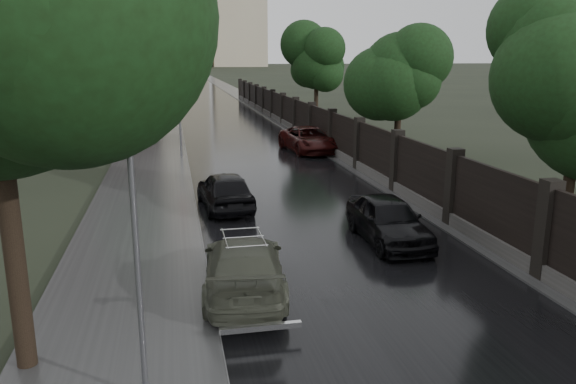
{
  "coord_description": "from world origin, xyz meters",
  "views": [
    {
      "loc": [
        -4.76,
        -7.17,
        5.75
      ],
      "look_at": [
        -1.22,
        9.9,
        1.5
      ],
      "focal_mm": 35.0,
      "sensor_mm": 36.0,
      "label": 1
    }
  ],
  "objects_px": {
    "tree_right_c": "(317,65)",
    "lamp_post": "(137,256)",
    "tree_right_b": "(400,71)",
    "tree_left_far": "(116,64)",
    "car_right_near": "(388,220)",
    "traffic_light": "(180,117)",
    "car_right_far": "(309,139)",
    "hatchback_left": "(225,190)",
    "volga_sedan": "(244,266)"
  },
  "relations": [
    {
      "from": "tree_left_far",
      "to": "tree_right_c",
      "type": "height_order",
      "value": "tree_left_far"
    },
    {
      "from": "tree_left_far",
      "to": "tree_right_b",
      "type": "relative_size",
      "value": 1.05
    },
    {
      "from": "tree_right_c",
      "to": "traffic_light",
      "type": "bearing_deg",
      "value": -128.18
    },
    {
      "from": "tree_left_far",
      "to": "tree_right_b",
      "type": "bearing_deg",
      "value": -27.3
    },
    {
      "from": "tree_right_c",
      "to": "hatchback_left",
      "type": "height_order",
      "value": "tree_right_c"
    },
    {
      "from": "traffic_light",
      "to": "volga_sedan",
      "type": "xyz_separation_m",
      "value": [
        1.12,
        -19.2,
        -1.7
      ]
    },
    {
      "from": "tree_right_b",
      "to": "hatchback_left",
      "type": "distance_m",
      "value": 13.92
    },
    {
      "from": "volga_sedan",
      "to": "lamp_post",
      "type": "bearing_deg",
      "value": 68.76
    },
    {
      "from": "tree_right_b",
      "to": "tree_right_c",
      "type": "distance_m",
      "value": 18.0
    },
    {
      "from": "tree_right_c",
      "to": "car_right_far",
      "type": "height_order",
      "value": "tree_right_c"
    },
    {
      "from": "hatchback_left",
      "to": "car_right_near",
      "type": "relative_size",
      "value": 1.01
    },
    {
      "from": "tree_left_far",
      "to": "lamp_post",
      "type": "bearing_deg",
      "value": -84.79
    },
    {
      "from": "tree_left_far",
      "to": "volga_sedan",
      "type": "bearing_deg",
      "value": -78.74
    },
    {
      "from": "traffic_light",
      "to": "car_right_far",
      "type": "bearing_deg",
      "value": 6.78
    },
    {
      "from": "hatchback_left",
      "to": "car_right_near",
      "type": "height_order",
      "value": "hatchback_left"
    },
    {
      "from": "traffic_light",
      "to": "lamp_post",
      "type": "bearing_deg",
      "value": -92.68
    },
    {
      "from": "tree_left_far",
      "to": "tree_right_b",
      "type": "xyz_separation_m",
      "value": [
        15.5,
        -8.0,
        -0.29
      ]
    },
    {
      "from": "hatchback_left",
      "to": "car_right_far",
      "type": "bearing_deg",
      "value": -121.95
    },
    {
      "from": "lamp_post",
      "to": "tree_left_far",
      "type": "bearing_deg",
      "value": 95.21
    },
    {
      "from": "tree_right_b",
      "to": "car_right_far",
      "type": "relative_size",
      "value": 1.28
    },
    {
      "from": "traffic_light",
      "to": "volga_sedan",
      "type": "height_order",
      "value": "traffic_light"
    },
    {
      "from": "tree_right_c",
      "to": "tree_right_b",
      "type": "bearing_deg",
      "value": -90.0
    },
    {
      "from": "tree_left_far",
      "to": "volga_sedan",
      "type": "distance_m",
      "value": 25.1
    },
    {
      "from": "tree_right_b",
      "to": "lamp_post",
      "type": "xyz_separation_m",
      "value": [
        -12.9,
        -20.5,
        -2.28
      ]
    },
    {
      "from": "tree_left_far",
      "to": "tree_right_c",
      "type": "bearing_deg",
      "value": 32.83
    },
    {
      "from": "traffic_light",
      "to": "tree_right_b",
      "type": "bearing_deg",
      "value": -14.24
    },
    {
      "from": "tree_left_far",
      "to": "lamp_post",
      "type": "relative_size",
      "value": 1.45
    },
    {
      "from": "tree_left_far",
      "to": "tree_right_b",
      "type": "height_order",
      "value": "tree_left_far"
    },
    {
      "from": "tree_right_c",
      "to": "lamp_post",
      "type": "height_order",
      "value": "tree_right_c"
    },
    {
      "from": "lamp_post",
      "to": "hatchback_left",
      "type": "bearing_deg",
      "value": 78.38
    },
    {
      "from": "traffic_light",
      "to": "tree_left_far",
      "type": "bearing_deg",
      "value": 126.47
    },
    {
      "from": "tree_right_b",
      "to": "tree_right_c",
      "type": "xyz_separation_m",
      "value": [
        0.0,
        18.0,
        0.0
      ]
    },
    {
      "from": "hatchback_left",
      "to": "car_right_far",
      "type": "relative_size",
      "value": 0.8
    },
    {
      "from": "tree_right_c",
      "to": "car_right_far",
      "type": "relative_size",
      "value": 1.28
    },
    {
      "from": "tree_right_c",
      "to": "car_right_near",
      "type": "height_order",
      "value": "tree_right_c"
    },
    {
      "from": "traffic_light",
      "to": "car_right_near",
      "type": "height_order",
      "value": "traffic_light"
    },
    {
      "from": "lamp_post",
      "to": "car_right_near",
      "type": "height_order",
      "value": "lamp_post"
    },
    {
      "from": "volga_sedan",
      "to": "car_right_far",
      "type": "relative_size",
      "value": 0.88
    },
    {
      "from": "tree_right_b",
      "to": "car_right_far",
      "type": "distance_m",
      "value": 7.05
    },
    {
      "from": "traffic_light",
      "to": "car_right_near",
      "type": "relative_size",
      "value": 0.93
    },
    {
      "from": "car_right_far",
      "to": "tree_right_b",
      "type": "bearing_deg",
      "value": -49.57
    },
    {
      "from": "tree_right_c",
      "to": "hatchback_left",
      "type": "bearing_deg",
      "value": -111.57
    },
    {
      "from": "lamp_post",
      "to": "traffic_light",
      "type": "distance_m",
      "value": 23.52
    },
    {
      "from": "tree_left_far",
      "to": "traffic_light",
      "type": "relative_size",
      "value": 1.85
    },
    {
      "from": "car_right_near",
      "to": "car_right_far",
      "type": "xyz_separation_m",
      "value": [
        1.64,
        17.17,
        0.02
      ]
    },
    {
      "from": "tree_right_c",
      "to": "lamp_post",
      "type": "xyz_separation_m",
      "value": [
        -12.9,
        -38.5,
        -2.28
      ]
    },
    {
      "from": "traffic_light",
      "to": "hatchback_left",
      "type": "relative_size",
      "value": 0.92
    },
    {
      "from": "volga_sedan",
      "to": "tree_left_far",
      "type": "bearing_deg",
      "value": -72.65
    },
    {
      "from": "tree_left_far",
      "to": "car_right_near",
      "type": "xyz_separation_m",
      "value": [
        9.76,
        -21.26,
        -4.51
      ]
    },
    {
      "from": "lamp_post",
      "to": "hatchback_left",
      "type": "relative_size",
      "value": 1.18
    }
  ]
}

